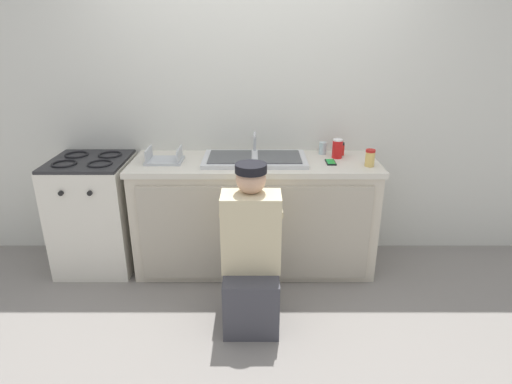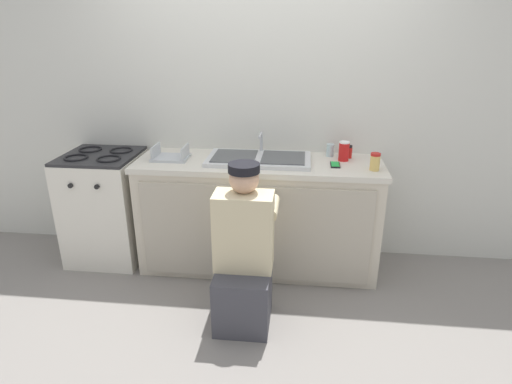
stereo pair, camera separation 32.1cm
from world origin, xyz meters
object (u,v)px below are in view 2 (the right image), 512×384
Objects in this scene: sink_double_basin at (259,159)px; plumber_person at (244,260)px; soda_cup_red at (344,151)px; spice_bottle_red at (350,152)px; dish_rack_tray at (171,156)px; condiment_jar at (375,162)px; stove_range at (107,206)px; water_glass at (330,150)px; cell_phone at (335,165)px.

plumber_person reaches higher than sink_double_basin.
plumber_person reaches higher than soda_cup_red.
plumber_person is at bearing -128.80° from spice_bottle_red.
condiment_jar reaches higher than dish_rack_tray.
sink_double_basin reaches higher than soda_cup_red.
sink_double_basin is 1.38m from stove_range.
water_glass is (1.86, 0.19, 0.50)m from stove_range.
plumber_person is 7.89× the size of cell_phone.
water_glass is (-0.10, 0.11, -0.03)m from soda_cup_red.
sink_double_basin reaches higher than water_glass.
stove_range is 1.94m from cell_phone.
soda_cup_red reaches higher than spice_bottle_red.
cell_phone is at bearing -1.10° from dish_rack_tray.
soda_cup_red is at bearing 2.49° from stove_range.
dish_rack_tray is at bearing -172.48° from spice_bottle_red.
soda_cup_red reaches higher than stove_range.
water_glass is at bearing 133.24° from soda_cup_red.
dish_rack_tray is 1.42m from spice_bottle_red.
soda_cup_red is (1.96, 0.09, 0.52)m from stove_range.
spice_bottle_red is (1.41, 0.19, 0.03)m from dish_rack_tray.
water_glass reaches higher than stove_range.
sink_double_basin is 0.70m from dish_rack_tray.
sink_double_basin is at bearing -172.79° from soda_cup_red.
plumber_person reaches higher than stove_range.
stove_range is 9.36× the size of water_glass.
condiment_jar is (2.16, -0.13, 0.51)m from stove_range.
condiment_jar reaches higher than stove_range.
spice_bottle_red is 0.10m from soda_cup_red.
plumber_person reaches higher than cell_phone.
condiment_jar is at bearing -3.89° from dish_rack_tray.
plumber_person is at bearing -131.03° from cell_phone.
spice_bottle_red is 1.05× the size of water_glass.
condiment_jar is at bearing -16.36° from cell_phone.
condiment_jar is 0.29m from cell_phone.
cell_phone is 1.33× the size of spice_bottle_red.
soda_cup_red reaches higher than condiment_jar.
stove_range is at bearing -174.13° from water_glass.
sink_double_basin is at bearing 174.98° from cell_phone.
sink_double_basin is 8.00× the size of water_glass.
dish_rack_tray is at bearing -177.81° from sink_double_basin.
soda_cup_red is at bearing 62.26° from cell_phone.
condiment_jar reaches higher than cell_phone.
condiment_jar reaches higher than water_glass.
stove_range is at bearing 178.50° from cell_phone.
cell_phone is at bearing -83.18° from water_glass.
cell_phone is 0.92× the size of soda_cup_red.
plumber_person is 1.19m from condiment_jar.
plumber_person is 7.26× the size of soda_cup_red.
sink_double_basin reaches higher than stove_range.
water_glass is at bearing 5.87° from stove_range.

